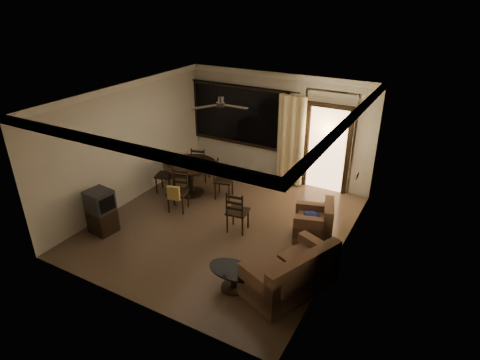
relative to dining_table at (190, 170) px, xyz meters
The scene contains 12 objects.
ground 1.79m from the dining_table, 30.83° to the right, with size 5.50×5.50×0.00m, color #7F6651.
room_shell 2.53m from the dining_table, 24.13° to the left, with size 5.50×6.70×5.50m.
dining_table is the anchor object (origin of this frame).
dining_chair_west 0.73m from the dining_table, 159.27° to the right, with size 0.52×0.52×0.95m.
dining_chair_east 0.91m from the dining_table, 15.46° to the left, with size 0.52×0.52×0.95m.
dining_chair_south 0.92m from the dining_table, 74.56° to the right, with size 0.52×0.56×0.95m.
dining_chair_north 0.86m from the dining_table, 105.63° to the left, with size 0.52×0.52×0.95m.
tv_cabinet 2.39m from the dining_table, 104.71° to the right, with size 0.55×0.50×0.95m.
sofa 4.14m from the dining_table, 30.72° to the right, with size 1.37×1.76×0.84m.
armchair 3.37m from the dining_table, ahead, with size 0.95×0.95×0.77m.
coffee_table 3.69m from the dining_table, 43.50° to the right, with size 0.89×0.54×0.39m.
side_chair 2.08m from the dining_table, 26.55° to the right, with size 0.47×0.47×0.95m.
Camera 1 is at (3.92, -6.32, 4.66)m, focal length 30.00 mm.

